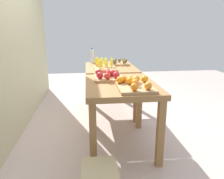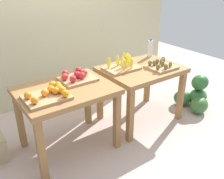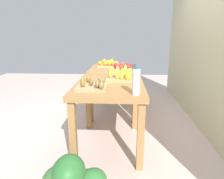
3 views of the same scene
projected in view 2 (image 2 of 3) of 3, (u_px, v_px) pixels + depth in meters
The scene contains 10 objects.
ground_plane at pixel (108, 131), 3.36m from camera, with size 8.00×8.00×0.00m, color #C1ABA3.
back_wall at pixel (56, 5), 3.70m from camera, with size 4.40×0.12×3.00m, color #C1BC92.
display_table_left at pixel (66, 98), 2.78m from camera, with size 1.04×0.80×0.79m.
display_table_right at pixel (141, 76), 3.36m from camera, with size 1.04×0.80×0.79m.
orange_bin at pixel (49, 94), 2.51m from camera, with size 0.45×0.38×0.11m.
apple_bin at pixel (76, 77), 2.91m from camera, with size 0.41×0.34×0.11m.
banana_crate at pixel (122, 65), 3.25m from camera, with size 0.44×0.32×0.17m.
kiwi_bin at pixel (161, 66), 3.28m from camera, with size 0.37×0.32×0.10m.
water_bottle at pixel (150, 48), 3.68m from camera, with size 0.07×0.07×0.27m.
watermelon_pile at pixel (195, 96), 3.89m from camera, with size 0.57×0.65×0.51m.
Camera 2 is at (-1.58, -2.30, 1.95)m, focal length 39.73 mm.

